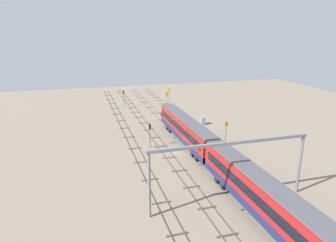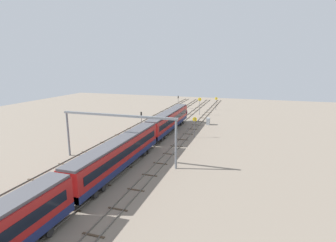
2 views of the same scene
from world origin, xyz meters
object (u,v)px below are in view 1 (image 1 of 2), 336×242
object	(u,v)px
train	(257,193)
speed_sign_mid_trackside	(169,93)
relay_cabinet	(203,121)
signal_light_trackside_departure	(124,96)
signal_light_trackside_approach	(150,132)
overhead_gantry	(231,156)
speed_sign_far_trackside	(167,99)
speed_sign_near_foreground	(226,129)

from	to	relation	value
train	speed_sign_mid_trackside	xyz separation A→B (m)	(57.85, -6.72, 0.37)
speed_sign_mid_trackside	relay_cabinet	distance (m)	23.54
train	signal_light_trackside_departure	xyz separation A→B (m)	(57.20, 6.86, 0.34)
speed_sign_mid_trackside	signal_light_trackside_departure	xyz separation A→B (m)	(-0.65, 13.59, -0.03)
train	signal_light_trackside_departure	bearing A→B (deg)	6.84
signal_light_trackside_approach	relay_cabinet	world-z (taller)	signal_light_trackside_approach
train	overhead_gantry	distance (m)	4.97
speed_sign_mid_trackside	speed_sign_far_trackside	bearing A→B (deg)	160.41
signal_light_trackside_departure	overhead_gantry	bearing A→B (deg)	-174.86
signal_light_trackside_departure	relay_cabinet	distance (m)	27.14
train	speed_sign_far_trackside	xyz separation A→B (m)	(47.22, -2.94, 1.01)
train	speed_sign_near_foreground	xyz separation A→B (m)	(21.24, -6.86, 0.37)
overhead_gantry	speed_sign_near_foreground	bearing A→B (deg)	-25.67
speed_sign_near_foreground	signal_light_trackside_departure	bearing A→B (deg)	20.89
speed_sign_mid_trackside	signal_light_trackside_approach	size ratio (longest dim) A/B	1.01
speed_sign_mid_trackside	signal_light_trackside_approach	distance (m)	36.75
overhead_gantry	signal_light_trackside_departure	distance (m)	54.65
overhead_gantry	signal_light_trackside_approach	xyz separation A→B (m)	(20.87, 4.95, -3.25)
overhead_gantry	speed_sign_far_trackside	size ratio (longest dim) A/B	3.67
speed_sign_near_foreground	speed_sign_far_trackside	world-z (taller)	speed_sign_far_trackside
speed_sign_mid_trackside	speed_sign_near_foreground	bearing A→B (deg)	-179.79
speed_sign_near_foreground	signal_light_trackside_approach	distance (m)	14.01
signal_light_trackside_approach	signal_light_trackside_departure	xyz separation A→B (m)	(33.46, -0.06, 0.05)
relay_cabinet	speed_sign_mid_trackside	bearing A→B (deg)	2.54
signal_light_trackside_approach	relay_cabinet	distance (m)	18.29
speed_sign_mid_trackside	signal_light_trackside_approach	world-z (taller)	speed_sign_mid_trackside
speed_sign_near_foreground	speed_sign_mid_trackside	bearing A→B (deg)	0.21
speed_sign_mid_trackside	signal_light_trackside_approach	bearing A→B (deg)	158.19
relay_cabinet	overhead_gantry	bearing A→B (deg)	162.85
speed_sign_mid_trackside	signal_light_trackside_departure	world-z (taller)	signal_light_trackside_departure
overhead_gantry	speed_sign_far_trackside	xyz separation A→B (m)	(44.36, -4.92, -2.54)
relay_cabinet	signal_light_trackside_departure	bearing A→B (deg)	32.71
speed_sign_near_foreground	speed_sign_mid_trackside	distance (m)	36.61
speed_sign_near_foreground	signal_light_trackside_approach	world-z (taller)	speed_sign_near_foreground
overhead_gantry	relay_cabinet	size ratio (longest dim) A/B	11.15
speed_sign_far_trackside	signal_light_trackside_departure	xyz separation A→B (m)	(9.98, 9.80, -0.67)
train	speed_sign_mid_trackside	distance (m)	58.24
overhead_gantry	signal_light_trackside_approach	distance (m)	21.69
speed_sign_mid_trackside	overhead_gantry	bearing A→B (deg)	171.01
speed_sign_far_trackside	speed_sign_near_foreground	bearing A→B (deg)	-171.43
speed_sign_mid_trackside	signal_light_trackside_departure	distance (m)	13.60
speed_sign_far_trackside	signal_light_trackside_departure	world-z (taller)	speed_sign_far_trackside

